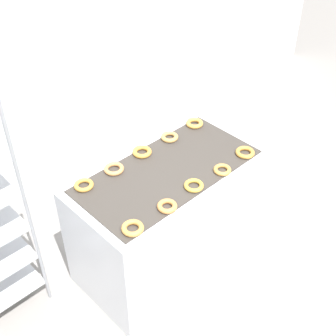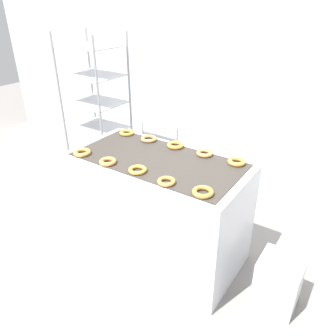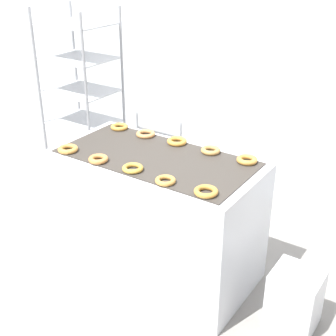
# 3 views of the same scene
# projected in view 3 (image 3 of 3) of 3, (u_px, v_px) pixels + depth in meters

# --- Properties ---
(ground_plane) EXTENTS (14.00, 14.00, 0.00)m
(ground_plane) POSITION_uv_depth(u_px,v_px,m) (104.00, 315.00, 3.15)
(ground_plane) COLOR gray
(wall_back) EXTENTS (8.00, 0.05, 2.80)m
(wall_back) POSITION_uv_depth(u_px,v_px,m) (254.00, 50.00, 4.12)
(wall_back) COLOR silver
(wall_back) RESTS_ON ground_plane
(fryer_machine) EXTENTS (1.46, 0.74, 0.94)m
(fryer_machine) POSITION_uv_depth(u_px,v_px,m) (157.00, 215.00, 3.41)
(fryer_machine) COLOR silver
(fryer_machine) RESTS_ON ground_plane
(baking_rack_cart) EXTENTS (0.60, 0.50, 1.78)m
(baking_rack_cart) POSITION_uv_depth(u_px,v_px,m) (83.00, 107.00, 4.27)
(baking_rack_cart) COLOR gray
(baking_rack_cart) RESTS_ON ground_plane
(glaze_bin) EXTENTS (0.30, 0.29, 0.41)m
(glaze_bin) POSITION_uv_depth(u_px,v_px,m) (294.00, 299.00, 2.99)
(glaze_bin) COLOR silver
(glaze_bin) RESTS_ON ground_plane
(donut_near_leftmost) EXTENTS (0.14, 0.14, 0.03)m
(donut_near_leftmost) POSITION_uv_depth(u_px,v_px,m) (68.00, 149.00, 3.28)
(donut_near_leftmost) COLOR #CA8B40
(donut_near_leftmost) RESTS_ON fryer_machine
(donut_near_left) EXTENTS (0.13, 0.13, 0.03)m
(donut_near_left) POSITION_uv_depth(u_px,v_px,m) (98.00, 159.00, 3.13)
(donut_near_left) COLOR #CD8442
(donut_near_left) RESTS_ON fryer_machine
(donut_near_center) EXTENTS (0.14, 0.14, 0.03)m
(donut_near_center) POSITION_uv_depth(u_px,v_px,m) (132.00, 168.00, 3.01)
(donut_near_center) COLOR gold
(donut_near_center) RESTS_ON fryer_machine
(donut_near_right) EXTENTS (0.13, 0.13, 0.03)m
(donut_near_right) POSITION_uv_depth(u_px,v_px,m) (165.00, 180.00, 2.85)
(donut_near_right) COLOR #C0863E
(donut_near_right) RESTS_ON fryer_machine
(donut_near_rightmost) EXTENTS (0.14, 0.14, 0.03)m
(donut_near_rightmost) POSITION_uv_depth(u_px,v_px,m) (206.00, 191.00, 2.72)
(donut_near_rightmost) COLOR #BF8436
(donut_near_rightmost) RESTS_ON fryer_machine
(donut_far_leftmost) EXTENTS (0.14, 0.14, 0.03)m
(donut_far_leftmost) POSITION_uv_depth(u_px,v_px,m) (119.00, 127.00, 3.67)
(donut_far_leftmost) COLOR gold
(donut_far_leftmost) RESTS_ON fryer_machine
(donut_far_left) EXTENTS (0.14, 0.14, 0.03)m
(donut_far_left) POSITION_uv_depth(u_px,v_px,m) (146.00, 134.00, 3.54)
(donut_far_left) COLOR #C9874C
(donut_far_left) RESTS_ON fryer_machine
(donut_far_center) EXTENTS (0.14, 0.14, 0.03)m
(donut_far_center) POSITION_uv_depth(u_px,v_px,m) (177.00, 141.00, 3.40)
(donut_far_center) COLOR gold
(donut_far_center) RESTS_ON fryer_machine
(donut_far_right) EXTENTS (0.14, 0.14, 0.03)m
(donut_far_right) POSITION_uv_depth(u_px,v_px,m) (211.00, 150.00, 3.26)
(donut_far_right) COLOR tan
(donut_far_right) RESTS_ON fryer_machine
(donut_far_rightmost) EXTENTS (0.14, 0.14, 0.04)m
(donut_far_rightmost) POSITION_uv_depth(u_px,v_px,m) (247.00, 160.00, 3.12)
(donut_far_rightmost) COLOR gold
(donut_far_rightmost) RESTS_ON fryer_machine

